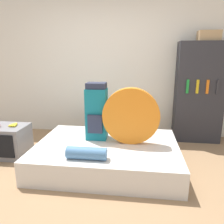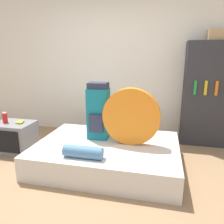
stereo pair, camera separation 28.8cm
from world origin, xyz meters
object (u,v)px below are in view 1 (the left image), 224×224
television (8,141)px  tent_bag (131,116)px  sleeping_roll (87,153)px  backpack (96,112)px  cardboard_box (209,36)px  bookshelf (199,93)px

television → tent_bag: bearing=-1.4°
tent_bag → sleeping_roll: bearing=-131.3°
tent_bag → backpack: bearing=166.2°
backpack → cardboard_box: 2.24m
sleeping_roll → television: bearing=156.6°
sleeping_roll → television: (-1.38, 0.60, -0.16)m
sleeping_roll → cardboard_box: cardboard_box is taller
television → sleeping_roll: bearing=-23.4°
sleeping_roll → bookshelf: bearing=45.3°
tent_bag → cardboard_box: 1.96m
backpack → tent_bag: 0.51m
cardboard_box → tent_bag: bearing=-137.7°
backpack → television: bearing=-176.8°
sleeping_roll → cardboard_box: size_ratio=1.39×
tent_bag → cardboard_box: bearing=42.3°
bookshelf → television: bearing=-161.0°
bookshelf → backpack: bearing=-149.6°
cardboard_box → backpack: bearing=-150.3°
tent_bag → cardboard_box: cardboard_box is taller
tent_bag → bookshelf: bookshelf is taller
bookshelf → cardboard_box: 0.95m
backpack → tent_bag: size_ratio=1.05×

